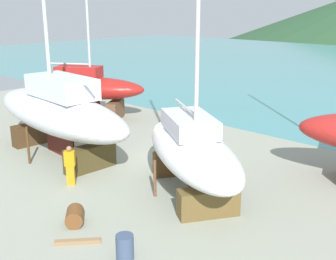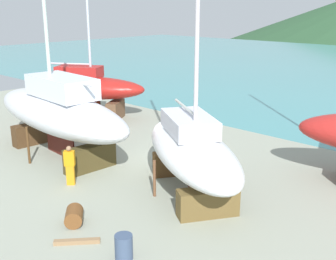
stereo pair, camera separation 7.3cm
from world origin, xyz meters
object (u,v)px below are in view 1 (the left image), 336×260
object	(u,v)px
sailboat_mid_port	(58,111)
barrel_by_slipway	(125,247)
sailboat_small_center	(192,150)
worker	(70,165)
sailboat_far_slipway	(85,88)
barrel_rust_mid	(75,216)

from	to	relation	value
sailboat_mid_port	barrel_by_slipway	xyz separation A→B (m)	(9.26, -3.89, -1.93)
sailboat_small_center	worker	size ratio (longest dim) A/B	7.88
sailboat_far_slipway	barrel_by_slipway	xyz separation A→B (m)	(14.55, -9.41, -1.69)
sailboat_small_center	worker	world-z (taller)	sailboat_small_center
sailboat_small_center	sailboat_mid_port	world-z (taller)	sailboat_mid_port
sailboat_far_slipway	barrel_rust_mid	world-z (taller)	sailboat_far_slipway
sailboat_mid_port	worker	world-z (taller)	sailboat_mid_port
barrel_rust_mid	barrel_by_slipway	bearing A→B (deg)	-4.10
sailboat_mid_port	sailboat_far_slipway	bearing A→B (deg)	-42.56
barrel_by_slipway	sailboat_far_slipway	bearing A→B (deg)	147.11
sailboat_small_center	barrel_rust_mid	size ratio (longest dim) A/B	15.83
sailboat_small_center	sailboat_mid_port	bearing A→B (deg)	-138.38
sailboat_far_slipway	barrel_rust_mid	xyz separation A→B (m)	(11.68, -9.20, -1.78)
barrel_by_slipway	sailboat_mid_port	bearing A→B (deg)	157.22
sailboat_mid_port	barrel_by_slipway	distance (m)	10.23
worker	barrel_by_slipway	xyz separation A→B (m)	(5.81, -2.09, -0.51)
barrel_rust_mid	sailboat_small_center	bearing A→B (deg)	74.75
sailboat_small_center	worker	xyz separation A→B (m)	(-4.25, -2.93, -0.94)
barrel_rust_mid	barrel_by_slipway	distance (m)	2.88
sailboat_far_slipway	worker	xyz separation A→B (m)	(8.74, -7.32, -1.18)
sailboat_mid_port	worker	distance (m)	4.14
sailboat_small_center	barrel_rust_mid	xyz separation A→B (m)	(-1.31, -4.82, -1.54)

